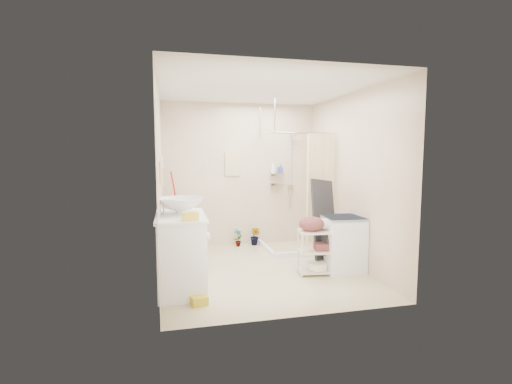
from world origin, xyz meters
TOP-DOWN VIEW (x-y plane):
  - floor at (0.00, 0.00)m, footprint 3.20×3.20m
  - ceiling at (0.00, 0.00)m, footprint 2.80×3.20m
  - wall_back at (0.00, 1.60)m, footprint 2.80×0.04m
  - wall_front at (0.00, -1.60)m, footprint 2.80×0.04m
  - wall_left at (-1.40, 0.00)m, footprint 0.04×3.20m
  - wall_right at (1.40, 0.00)m, footprint 0.04×3.20m
  - vanity at (-1.16, -0.49)m, footprint 0.60×1.07m
  - sink at (-1.15, -0.38)m, footprint 0.70×0.70m
  - counter_basket at (-1.06, -0.88)m, footprint 0.19×0.15m
  - floor_basket at (-0.99, -1.05)m, footprint 0.30×0.26m
  - toilet at (-1.04, 0.68)m, footprint 0.77×0.47m
  - mop at (-1.19, 1.50)m, footprint 0.14×0.14m
  - potted_plant_a at (-0.08, 1.43)m, footprint 0.21×0.19m
  - potted_plant_b at (0.24, 1.45)m, footprint 0.24×0.24m
  - hanging_towel at (-0.15, 1.58)m, footprint 0.28×0.03m
  - towel_ring at (-1.38, -0.20)m, footprint 0.04×0.22m
  - tp_holder at (-1.36, 0.05)m, footprint 0.08×0.12m
  - shower at (0.85, 1.05)m, footprint 1.10×1.10m
  - shampoo_bottle_a at (0.60, 1.51)m, footprint 0.10×0.10m
  - shampoo_bottle_b at (0.74, 1.52)m, footprint 0.08×0.08m
  - washing_machine at (1.14, -0.27)m, footprint 0.58×0.59m
  - laundry_rack at (0.73, -0.34)m, footprint 0.58×0.40m
  - ironing_board at (0.96, -0.02)m, footprint 0.40×0.20m

SIDE VIEW (x-z plane):
  - floor at x=0.00m, z-range 0.00..0.00m
  - floor_basket at x=-0.99m, z-range 0.00..0.14m
  - potted_plant_a at x=-0.08m, z-range 0.00..0.32m
  - potted_plant_b at x=0.24m, z-range 0.00..0.34m
  - laundry_rack at x=0.73m, z-range 0.00..0.75m
  - toilet at x=-1.04m, z-range 0.00..0.77m
  - washing_machine at x=1.14m, z-range 0.00..0.79m
  - vanity at x=-1.16m, z-range 0.00..0.94m
  - ironing_board at x=0.96m, z-range 0.00..1.35m
  - mop at x=-1.19m, z-range 0.00..1.38m
  - tp_holder at x=-1.36m, z-range 0.65..0.79m
  - counter_basket at x=-1.06m, z-range 0.94..1.04m
  - sink at x=-1.15m, z-range 0.94..1.14m
  - shower at x=0.85m, z-range 0.00..2.10m
  - wall_back at x=0.00m, z-range 0.00..2.60m
  - wall_front at x=0.00m, z-range 0.00..2.60m
  - wall_left at x=-1.40m, z-range 0.00..2.60m
  - wall_right at x=1.40m, z-range 0.00..2.60m
  - shampoo_bottle_b at x=0.74m, z-range 1.32..1.49m
  - shampoo_bottle_a at x=0.60m, z-range 1.32..1.54m
  - towel_ring at x=-1.38m, z-range 1.30..1.64m
  - hanging_towel at x=-0.15m, z-range 1.29..1.71m
  - ceiling at x=0.00m, z-range 2.58..2.62m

